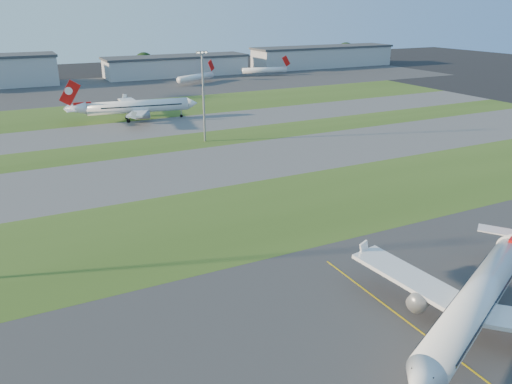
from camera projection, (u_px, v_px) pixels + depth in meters
grass_strip_a at (239, 218)px, 93.99m from camera, size 300.00×34.00×0.01m
taxiway_a at (182, 170)px, 121.61m from camera, size 300.00×32.00×0.01m
grass_strip_b at (154, 146)px, 142.54m from camera, size 300.00×18.00×0.01m
taxiway_b at (135, 130)px, 160.95m from camera, size 300.00×26.00×0.01m
grass_strip_c at (113, 112)px, 188.57m from camera, size 300.00×40.00×0.01m
apron_far at (87, 90)px, 238.79m from camera, size 400.00×80.00×0.01m
yellow_line at (489, 384)px, 52.58m from camera, size 0.25×60.00×0.02m
airliner_parked at (478, 300)px, 59.65m from camera, size 37.33×31.82×12.52m
airliner_taxiing at (137, 107)px, 172.95m from camera, size 42.46×35.79×13.29m
mini_jet_near at (196, 77)px, 256.51m from camera, size 25.66×15.75×9.48m
mini_jet_far at (265, 70)px, 285.02m from camera, size 28.39×8.12×9.48m
light_mast_centre at (203, 91)px, 142.01m from camera, size 3.20×0.70×25.80m
hangar_east at (177, 66)px, 285.11m from camera, size 81.60×23.00×11.20m
hangar_far_east at (323, 56)px, 326.90m from camera, size 96.90×23.00×13.20m
tree_mid_west at (34, 70)px, 262.64m from camera, size 9.90×9.90×10.80m
tree_mid_east at (144, 62)px, 290.09m from camera, size 11.55×11.55×12.60m
tree_east at (260, 58)px, 320.25m from camera, size 10.45×10.45×11.40m
tree_far_east at (346, 52)px, 352.64m from camera, size 12.65×12.65×13.80m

